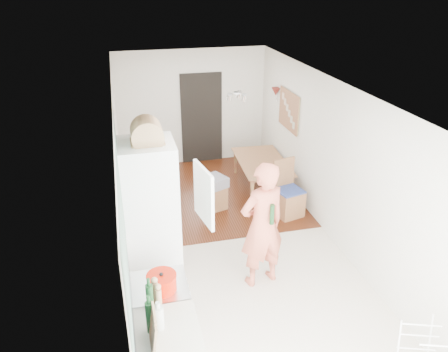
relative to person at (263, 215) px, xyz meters
name	(u,v)px	position (x,y,z in m)	size (l,w,h in m)	color
room_shell	(234,175)	(-0.15, 0.89, 0.19)	(3.20, 7.00, 2.50)	silver
floor	(233,247)	(-0.15, 0.89, -1.06)	(3.20, 7.00, 0.01)	beige
wood_floor_overlay	(209,193)	(-0.15, 2.74, -1.05)	(3.20, 3.30, 0.01)	#562315
sage_wall_panel	(123,222)	(-1.74, -1.11, 0.79)	(0.02, 3.00, 1.30)	slate
tile_splashback	(134,324)	(-1.73, -1.66, 0.09)	(0.02, 1.90, 0.50)	black
doorway_recess	(202,119)	(0.05, 4.37, -0.06)	(0.90, 0.04, 2.00)	black
worktop	(168,340)	(-1.45, -1.66, -0.17)	(0.62, 0.92, 0.06)	beige
range_cooker	(162,320)	(-1.45, -0.91, -0.62)	(0.60, 0.60, 0.88)	white
cooker_top	(159,287)	(-1.45, -0.91, -0.16)	(0.60, 0.60, 0.04)	#BABABD
fridge_housing	(152,223)	(-1.42, 0.11, 0.02)	(0.66, 0.66, 2.15)	white
fridge_door	(204,195)	(-0.81, -0.19, 0.49)	(0.56, 0.04, 0.70)	white
fridge_interior	(175,186)	(-1.11, 0.11, 0.49)	(0.02, 0.52, 0.66)	white
pinboard	(289,110)	(1.43, 2.79, 0.49)	(0.03, 0.90, 0.70)	tan
pinboard_frame	(288,110)	(1.42, 2.79, 0.49)	(0.01, 0.94, 0.74)	olive
wall_sconce	(276,92)	(1.39, 3.44, 0.69)	(0.18, 0.18, 0.16)	maroon
person	(263,215)	(0.00, 0.00, 0.00)	(0.77, 0.51, 2.12)	#D7674F
dining_table	(263,176)	(0.96, 2.77, -0.82)	(1.38, 0.77, 0.49)	olive
dining_chair	(289,190)	(1.04, 1.61, -0.55)	(0.43, 0.43, 1.01)	olive
stool	(215,197)	(-0.15, 2.15, -0.84)	(0.34, 0.34, 0.44)	olive
grey_drape	(214,182)	(-0.18, 2.17, -0.53)	(0.40, 0.40, 0.18)	gray
bread_bin	(147,134)	(-1.39, 0.11, 1.19)	(0.38, 0.36, 0.20)	tan
red_casserole	(162,282)	(-1.42, -0.99, -0.05)	(0.32, 0.32, 0.18)	red
held_bottle	(272,214)	(0.08, -0.14, 0.07)	(0.06, 0.06, 0.28)	#153D1B
bottle_a	(150,317)	(-1.59, -1.54, 0.02)	(0.08, 0.08, 0.33)	#153D1B
bottle_b	(150,298)	(-1.57, -1.28, 0.02)	(0.07, 0.07, 0.31)	#153D1B
bottle_c	(159,318)	(-1.51, -1.52, -0.02)	(0.10, 0.10, 0.24)	silver
pepper_mill_front	(155,293)	(-1.50, -1.16, -0.02)	(0.06, 0.06, 0.23)	tan
pepper_mill_back	(159,299)	(-1.48, -1.25, -0.03)	(0.06, 0.06, 0.22)	tan
chopping_boards	(153,331)	(-1.58, -1.73, 0.04)	(0.04, 0.26, 0.36)	tan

